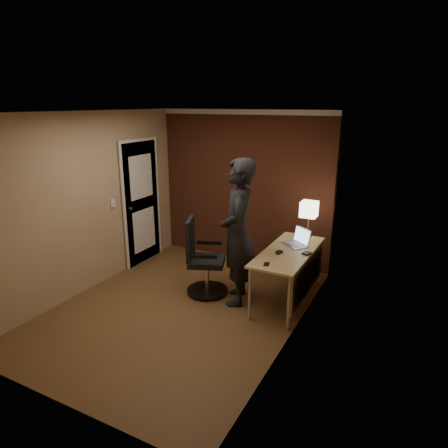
{
  "coord_description": "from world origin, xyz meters",
  "views": [
    {
      "loc": [
        2.68,
        -3.97,
        2.6
      ],
      "look_at": [
        0.35,
        0.55,
        1.05
      ],
      "focal_mm": 32.0,
      "sensor_mm": 36.0,
      "label": 1
    }
  ],
  "objects_px": {
    "laptop": "(298,240)",
    "wallet": "(306,253)",
    "person": "(238,233)",
    "office_chair": "(202,262)",
    "desk_lamp": "(309,210)",
    "desk": "(293,261)",
    "mouse": "(279,252)",
    "phone": "(267,264)"
  },
  "relations": [
    {
      "from": "laptop",
      "to": "wallet",
      "type": "height_order",
      "value": "laptop"
    },
    {
      "from": "laptop",
      "to": "person",
      "type": "height_order",
      "value": "person"
    },
    {
      "from": "office_chair",
      "to": "desk_lamp",
      "type": "bearing_deg",
      "value": 38.39
    },
    {
      "from": "desk",
      "to": "wallet",
      "type": "distance_m",
      "value": 0.22
    },
    {
      "from": "desk",
      "to": "person",
      "type": "bearing_deg",
      "value": -156.4
    },
    {
      "from": "person",
      "to": "mouse",
      "type": "bearing_deg",
      "value": 83.83
    },
    {
      "from": "wallet",
      "to": "office_chair",
      "type": "bearing_deg",
      "value": -167.41
    },
    {
      "from": "phone",
      "to": "wallet",
      "type": "distance_m",
      "value": 0.65
    },
    {
      "from": "desk",
      "to": "laptop",
      "type": "xyz_separation_m",
      "value": [
        -0.03,
        0.28,
        0.19
      ]
    },
    {
      "from": "desk",
      "to": "phone",
      "type": "height_order",
      "value": "phone"
    },
    {
      "from": "laptop",
      "to": "office_chair",
      "type": "relative_size",
      "value": 0.39
    },
    {
      "from": "desk",
      "to": "desk_lamp",
      "type": "relative_size",
      "value": 2.8
    },
    {
      "from": "mouse",
      "to": "wallet",
      "type": "bearing_deg",
      "value": 38.79
    },
    {
      "from": "desk",
      "to": "desk_lamp",
      "type": "xyz_separation_m",
      "value": [
        -0.0,
        0.64,
        0.55
      ]
    },
    {
      "from": "mouse",
      "to": "person",
      "type": "distance_m",
      "value": 0.59
    },
    {
      "from": "mouse",
      "to": "phone",
      "type": "bearing_deg",
      "value": -75.47
    },
    {
      "from": "laptop",
      "to": "wallet",
      "type": "distance_m",
      "value": 0.36
    },
    {
      "from": "desk",
      "to": "office_chair",
      "type": "relative_size",
      "value": 1.4
    },
    {
      "from": "person",
      "to": "phone",
      "type": "bearing_deg",
      "value": 40.34
    },
    {
      "from": "laptop",
      "to": "person",
      "type": "xyz_separation_m",
      "value": [
        -0.64,
        -0.58,
        0.18
      ]
    },
    {
      "from": "desk_lamp",
      "to": "office_chair",
      "type": "distance_m",
      "value": 1.68
    },
    {
      "from": "phone",
      "to": "office_chair",
      "type": "height_order",
      "value": "office_chair"
    },
    {
      "from": "mouse",
      "to": "person",
      "type": "bearing_deg",
      "value": -149.3
    },
    {
      "from": "desk_lamp",
      "to": "laptop",
      "type": "height_order",
      "value": "desk_lamp"
    },
    {
      "from": "wallet",
      "to": "office_chair",
      "type": "height_order",
      "value": "office_chair"
    },
    {
      "from": "desk_lamp",
      "to": "mouse",
      "type": "relative_size",
      "value": 5.35
    },
    {
      "from": "office_chair",
      "to": "person",
      "type": "xyz_separation_m",
      "value": [
        0.53,
        0.02,
        0.5
      ]
    },
    {
      "from": "person",
      "to": "wallet",
      "type": "bearing_deg",
      "value": 87.02
    },
    {
      "from": "desk_lamp",
      "to": "laptop",
      "type": "relative_size",
      "value": 1.28
    },
    {
      "from": "desk_lamp",
      "to": "person",
      "type": "distance_m",
      "value": 1.16
    },
    {
      "from": "desk",
      "to": "mouse",
      "type": "distance_m",
      "value": 0.26
    },
    {
      "from": "desk",
      "to": "wallet",
      "type": "height_order",
      "value": "wallet"
    },
    {
      "from": "wallet",
      "to": "person",
      "type": "distance_m",
      "value": 0.92
    },
    {
      "from": "phone",
      "to": "office_chair",
      "type": "distance_m",
      "value": 1.11
    },
    {
      "from": "mouse",
      "to": "wallet",
      "type": "distance_m",
      "value": 0.35
    },
    {
      "from": "desk",
      "to": "person",
      "type": "distance_m",
      "value": 0.83
    },
    {
      "from": "phone",
      "to": "office_chair",
      "type": "bearing_deg",
      "value": 154.02
    },
    {
      "from": "laptop",
      "to": "wallet",
      "type": "relative_size",
      "value": 3.81
    },
    {
      "from": "person",
      "to": "desk_lamp",
      "type": "bearing_deg",
      "value": 122.66
    },
    {
      "from": "mouse",
      "to": "laptop",
      "type": "bearing_deg",
      "value": 89.75
    },
    {
      "from": "phone",
      "to": "person",
      "type": "height_order",
      "value": "person"
    },
    {
      "from": "desk",
      "to": "office_chair",
      "type": "bearing_deg",
      "value": -165.16
    }
  ]
}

